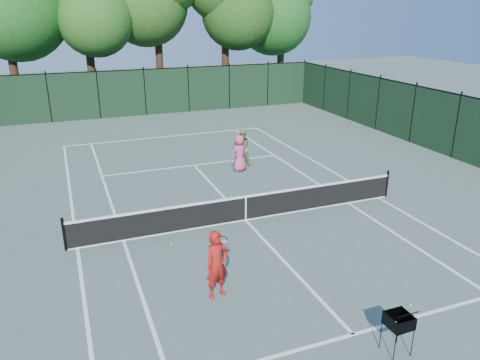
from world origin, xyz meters
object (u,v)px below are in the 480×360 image
object	(u,v)px
player_green	(242,148)
loose_ball_near_cart	(410,305)
ball_hopper	(399,321)
loose_ball_midcourt	(171,244)
coach	(217,264)
player_pink	(239,153)

from	to	relation	value
player_green	loose_ball_near_cart	distance (m)	11.56
ball_hopper	loose_ball_midcourt	xyz separation A→B (m)	(-3.28, 6.40, -0.75)
coach	loose_ball_midcourt	size ratio (longest dim) A/B	26.15
player_pink	loose_ball_near_cart	size ratio (longest dim) A/B	24.13
coach	player_pink	distance (m)	9.62
loose_ball_near_cart	ball_hopper	bearing A→B (deg)	-139.78
coach	player_pink	xyz separation A→B (m)	(4.00, 8.75, -0.07)
player_green	ball_hopper	bearing A→B (deg)	83.18
coach	ball_hopper	size ratio (longest dim) A/B	1.90
player_green	loose_ball_near_cart	world-z (taller)	player_green
coach	player_pink	size ratio (longest dim) A/B	1.08
coach	loose_ball_midcourt	distance (m)	3.21
ball_hopper	loose_ball_near_cart	xyz separation A→B (m)	(1.40, 1.18, -0.75)
player_pink	loose_ball_midcourt	xyz separation A→B (m)	(-4.46, -5.69, -0.79)
loose_ball_near_cart	player_pink	bearing A→B (deg)	91.13
player_pink	player_green	xyz separation A→B (m)	(0.36, 0.62, 0.04)
player_green	loose_ball_midcourt	distance (m)	7.98
ball_hopper	loose_ball_midcourt	world-z (taller)	ball_hopper
player_green	ball_hopper	world-z (taller)	player_green
player_green	loose_ball_near_cart	size ratio (longest dim) A/B	25.43
player_pink	ball_hopper	world-z (taller)	player_pink
coach	loose_ball_near_cart	bearing A→B (deg)	-45.74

